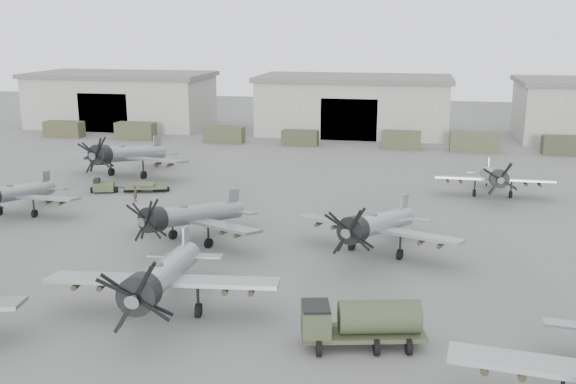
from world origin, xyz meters
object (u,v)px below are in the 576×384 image
object	(u,v)px
aircraft_near_1	(161,277)
aircraft_mid_2	(376,225)
aircraft_far_0	(125,154)
aircraft_mid_0	(14,194)
ground_crew	(135,193)
fuel_tanker	(361,320)
aircraft_mid_1	(188,216)
aircraft_far_1	(494,177)
tug_trailer	(120,187)

from	to	relation	value
aircraft_near_1	aircraft_mid_2	distance (m)	16.74
aircraft_far_0	aircraft_mid_0	bearing A→B (deg)	-90.19
ground_crew	aircraft_mid_0	bearing A→B (deg)	122.22
aircraft_near_1	aircraft_mid_0	distance (m)	25.73
aircraft_mid_2	fuel_tanker	size ratio (longest dim) A/B	1.86
aircraft_near_1	aircraft_mid_0	bearing A→B (deg)	134.33
aircraft_mid_0	aircraft_mid_1	bearing A→B (deg)	-12.94
aircraft_mid_1	aircraft_far_1	world-z (taller)	aircraft_mid_1
aircraft_mid_2	tug_trailer	xyz separation A→B (m)	(-25.99, 13.22, -1.71)
aircraft_mid_2	aircraft_far_0	xyz separation A→B (m)	(-28.19, 19.36, 0.28)
ground_crew	aircraft_far_0	bearing A→B (deg)	22.13
aircraft_mid_1	tug_trailer	distance (m)	18.12
aircraft_mid_0	aircraft_far_0	bearing A→B (deg)	79.13
fuel_tanker	tug_trailer	world-z (taller)	fuel_tanker
aircraft_far_0	tug_trailer	bearing A→B (deg)	-59.79
aircraft_near_1	fuel_tanker	size ratio (longest dim) A/B	2.01
aircraft_far_1	tug_trailer	bearing A→B (deg)	-172.83
aircraft_mid_1	fuel_tanker	bearing A→B (deg)	-20.87
aircraft_far_1	tug_trailer	world-z (taller)	aircraft_far_1
aircraft_mid_0	aircraft_mid_2	xyz separation A→B (m)	(31.15, -3.64, 0.22)
aircraft_near_1	aircraft_far_0	size ratio (longest dim) A/B	0.95
aircraft_mid_0	aircraft_mid_2	bearing A→B (deg)	-6.88
aircraft_mid_0	aircraft_mid_1	world-z (taller)	aircraft_mid_1
aircraft_near_1	aircraft_mid_0	size ratio (longest dim) A/B	1.20
ground_crew	aircraft_mid_1	bearing A→B (deg)	-146.75
aircraft_far_0	aircraft_mid_1	bearing A→B (deg)	-43.57
ground_crew	aircraft_near_1	bearing A→B (deg)	-159.85
aircraft_far_1	ground_crew	world-z (taller)	aircraft_far_1
aircraft_near_1	aircraft_mid_1	bearing A→B (deg)	96.26
aircraft_mid_0	aircraft_far_1	size ratio (longest dim) A/B	1.00
aircraft_near_1	tug_trailer	size ratio (longest dim) A/B	1.83
aircraft_mid_1	ground_crew	distance (m)	14.03
ground_crew	aircraft_far_1	bearing A→B (deg)	-83.84
fuel_tanker	aircraft_mid_1	bearing A→B (deg)	123.46
aircraft_far_1	fuel_tanker	distance (m)	33.59
fuel_tanker	tug_trailer	xyz separation A→B (m)	(-26.18, 26.93, -0.86)
fuel_tanker	tug_trailer	size ratio (longest dim) A/B	0.91
aircraft_mid_0	aircraft_mid_2	world-z (taller)	aircraft_mid_2
ground_crew	fuel_tanker	bearing A→B (deg)	-143.42
aircraft_far_1	fuel_tanker	xyz separation A→B (m)	(-9.90, -32.09, -0.64)
aircraft_near_1	aircraft_far_1	bearing A→B (deg)	48.72
aircraft_far_0	aircraft_far_1	xyz separation A→B (m)	(38.28, -0.99, -0.50)
aircraft_far_0	fuel_tanker	distance (m)	43.60
fuel_tanker	ground_crew	world-z (taller)	fuel_tanker
aircraft_mid_0	aircraft_mid_1	size ratio (longest dim) A/B	0.94
aircraft_mid_0	aircraft_far_0	distance (m)	16.01
aircraft_mid_1	aircraft_far_0	xyz separation A→B (m)	(-14.23, 19.61, 0.35)
aircraft_mid_2	ground_crew	distance (m)	25.32
aircraft_mid_2	aircraft_near_1	bearing A→B (deg)	-111.66
tug_trailer	ground_crew	size ratio (longest dim) A/B	4.53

